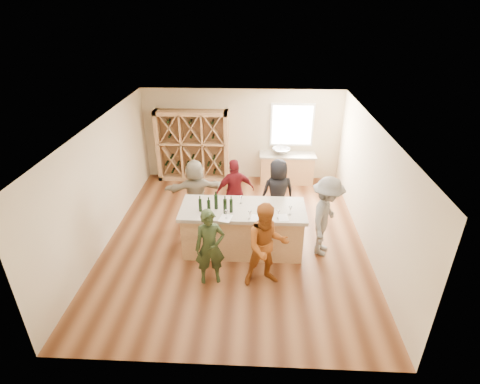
{
  "coord_description": "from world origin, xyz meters",
  "views": [
    {
      "loc": [
        0.47,
        -7.44,
        5.13
      ],
      "look_at": [
        0.1,
        0.2,
        1.15
      ],
      "focal_mm": 28.0,
      "sensor_mm": 36.0,
      "label": 1
    }
  ],
  "objects_px": {
    "tasting_counter_base": "(243,230)",
    "person_server": "(326,217)",
    "person_far_left": "(196,191)",
    "wine_bottle_e": "(231,206)",
    "person_near_right": "(267,245)",
    "person_far_right": "(278,193)",
    "person_near_left": "(210,247)",
    "wine_rack": "(193,146)",
    "sink": "(281,151)",
    "wine_bottle_d": "(225,206)",
    "wine_bottle_c": "(216,202)",
    "wine_bottle_b": "(209,207)",
    "person_far_mid": "(235,191)",
    "wine_bottle_a": "(200,205)"
  },
  "relations": [
    {
      "from": "person_near_left",
      "to": "person_far_left",
      "type": "xyz_separation_m",
      "value": [
        -0.64,
        2.31,
        0.02
      ]
    },
    {
      "from": "tasting_counter_base",
      "to": "person_server",
      "type": "relative_size",
      "value": 1.41
    },
    {
      "from": "tasting_counter_base",
      "to": "person_near_left",
      "type": "relative_size",
      "value": 1.59
    },
    {
      "from": "person_far_mid",
      "to": "wine_bottle_c",
      "type": "bearing_deg",
      "value": 55.71
    },
    {
      "from": "tasting_counter_base",
      "to": "wine_bottle_a",
      "type": "bearing_deg",
      "value": -168.88
    },
    {
      "from": "wine_bottle_e",
      "to": "sink",
      "type": "bearing_deg",
      "value": 71.82
    },
    {
      "from": "sink",
      "to": "person_near_right",
      "type": "bearing_deg",
      "value": -96.05
    },
    {
      "from": "person_near_left",
      "to": "wine_rack",
      "type": "bearing_deg",
      "value": 90.45
    },
    {
      "from": "sink",
      "to": "wine_bottle_c",
      "type": "distance_m",
      "value": 4.0
    },
    {
      "from": "wine_rack",
      "to": "person_near_right",
      "type": "distance_m",
      "value": 5.27
    },
    {
      "from": "wine_bottle_c",
      "to": "person_far_left",
      "type": "height_order",
      "value": "person_far_left"
    },
    {
      "from": "sink",
      "to": "person_near_right",
      "type": "height_order",
      "value": "person_near_right"
    },
    {
      "from": "tasting_counter_base",
      "to": "person_server",
      "type": "bearing_deg",
      "value": -0.97
    },
    {
      "from": "person_far_right",
      "to": "person_far_left",
      "type": "distance_m",
      "value": 2.04
    },
    {
      "from": "wine_rack",
      "to": "tasting_counter_base",
      "type": "xyz_separation_m",
      "value": [
        1.69,
        -3.68,
        -0.6
      ]
    },
    {
      "from": "sink",
      "to": "wine_bottle_a",
      "type": "xyz_separation_m",
      "value": [
        -1.91,
        -3.79,
        0.21
      ]
    },
    {
      "from": "wine_bottle_c",
      "to": "wine_bottle_d",
      "type": "relative_size",
      "value": 0.99
    },
    {
      "from": "wine_bottle_b",
      "to": "person_far_left",
      "type": "xyz_separation_m",
      "value": [
        -0.53,
        1.45,
        -0.4
      ]
    },
    {
      "from": "wine_rack",
      "to": "sink",
      "type": "relative_size",
      "value": 4.06
    },
    {
      "from": "tasting_counter_base",
      "to": "wine_bottle_e",
      "type": "xyz_separation_m",
      "value": [
        -0.24,
        -0.19,
        0.73
      ]
    },
    {
      "from": "wine_bottle_c",
      "to": "tasting_counter_base",
      "type": "bearing_deg",
      "value": 6.0
    },
    {
      "from": "person_near_right",
      "to": "person_server",
      "type": "relative_size",
      "value": 0.97
    },
    {
      "from": "wine_bottle_c",
      "to": "person_near_right",
      "type": "bearing_deg",
      "value": -43.94
    },
    {
      "from": "wine_rack",
      "to": "wine_bottle_a",
      "type": "relative_size",
      "value": 7.74
    },
    {
      "from": "person_far_right",
      "to": "person_far_left",
      "type": "height_order",
      "value": "person_far_right"
    },
    {
      "from": "person_near_right",
      "to": "person_far_left",
      "type": "distance_m",
      "value": 2.89
    },
    {
      "from": "wine_bottle_b",
      "to": "person_near_left",
      "type": "relative_size",
      "value": 0.18
    },
    {
      "from": "person_near_right",
      "to": "person_far_right",
      "type": "relative_size",
      "value": 1.03
    },
    {
      "from": "wine_rack",
      "to": "wine_bottle_c",
      "type": "distance_m",
      "value": 3.91
    },
    {
      "from": "person_far_left",
      "to": "wine_bottle_e",
      "type": "bearing_deg",
      "value": 112.19
    },
    {
      "from": "wine_rack",
      "to": "person_far_right",
      "type": "relative_size",
      "value": 1.27
    },
    {
      "from": "wine_bottle_a",
      "to": "person_server",
      "type": "bearing_deg",
      "value": 3.1
    },
    {
      "from": "wine_bottle_a",
      "to": "person_far_mid",
      "type": "distance_m",
      "value": 1.58
    },
    {
      "from": "wine_bottle_b",
      "to": "wine_bottle_e",
      "type": "xyz_separation_m",
      "value": [
        0.47,
        0.06,
        -0.0
      ]
    },
    {
      "from": "wine_bottle_b",
      "to": "person_far_right",
      "type": "height_order",
      "value": "person_far_right"
    },
    {
      "from": "tasting_counter_base",
      "to": "wine_bottle_a",
      "type": "xyz_separation_m",
      "value": [
        -0.9,
        -0.18,
        0.72
      ]
    },
    {
      "from": "person_near_left",
      "to": "wine_bottle_c",
      "type": "bearing_deg",
      "value": 76.37
    },
    {
      "from": "sink",
      "to": "person_far_left",
      "type": "relative_size",
      "value": 0.33
    },
    {
      "from": "person_near_left",
      "to": "wine_bottle_b",
      "type": "bearing_deg",
      "value": 84.92
    },
    {
      "from": "sink",
      "to": "person_far_left",
      "type": "bearing_deg",
      "value": -132.96
    },
    {
      "from": "person_far_right",
      "to": "wine_bottle_e",
      "type": "bearing_deg",
      "value": 36.98
    },
    {
      "from": "person_near_left",
      "to": "person_near_right",
      "type": "relative_size",
      "value": 0.91
    },
    {
      "from": "tasting_counter_base",
      "to": "person_far_right",
      "type": "height_order",
      "value": "person_far_right"
    },
    {
      "from": "person_near_left",
      "to": "person_near_right",
      "type": "height_order",
      "value": "person_near_right"
    },
    {
      "from": "person_far_left",
      "to": "person_near_left",
      "type": "bearing_deg",
      "value": 92.08
    },
    {
      "from": "person_far_mid",
      "to": "person_far_right",
      "type": "relative_size",
      "value": 0.98
    },
    {
      "from": "wine_bottle_b",
      "to": "person_far_right",
      "type": "xyz_separation_m",
      "value": [
        1.52,
        1.42,
        -0.37
      ]
    },
    {
      "from": "wine_rack",
      "to": "wine_bottle_b",
      "type": "relative_size",
      "value": 7.34
    },
    {
      "from": "sink",
      "to": "wine_bottle_d",
      "type": "distance_m",
      "value": 4.1
    },
    {
      "from": "wine_bottle_c",
      "to": "wine_bottle_e",
      "type": "relative_size",
      "value": 1.1
    }
  ]
}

